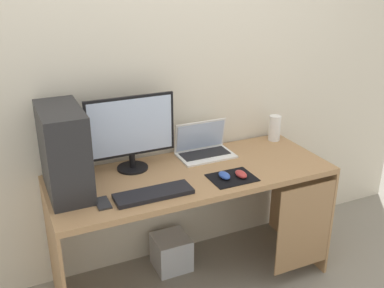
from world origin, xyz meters
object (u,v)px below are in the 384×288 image
Objects in this scene: monitor at (131,131)px; speaker at (275,128)px; laptop at (204,148)px; mouse_right at (241,174)px; mouse_left at (224,175)px; keyboard at (154,194)px; subwoofer at (171,252)px; pc_tower at (64,151)px; cell_phone at (103,203)px.

monitor is 1.05m from speaker.
laptop is 0.39m from mouse_right.
monitor is 1.49× the size of laptop.
keyboard is at bearing -177.38° from mouse_left.
mouse_right reaches higher than subwoofer.
mouse_left is 0.10m from mouse_right.
pc_tower is at bearing -170.99° from subwoofer.
pc_tower is 1.12× the size of keyboard.
keyboard reaches higher than subwoofer.
speaker is 0.72m from mouse_left.
pc_tower is 0.99m from mouse_right.
keyboard reaches higher than cell_phone.
monitor is 0.68m from mouse_right.
monitor is at bearing 142.01° from mouse_left.
cell_phone is at bearing 177.83° from mouse_right.
mouse_right is at bearing -48.76° from subwoofer.
mouse_right is at bearing -34.55° from monitor.
mouse_left is at bearing -97.21° from laptop.
cell_phone is at bearing -154.59° from laptop.
pc_tower reaches higher than subwoofer.
mouse_left is (0.44, 0.02, 0.01)m from keyboard.
mouse_right is (0.09, -0.02, 0.00)m from mouse_left.
keyboard is at bearing -141.66° from laptop.
mouse_left is at bearing 2.62° from keyboard.
mouse_left is at bearing -0.43° from cell_phone.
mouse_left reaches higher than subwoofer.
keyboard is (0.40, -0.24, -0.22)m from pc_tower.
pc_tower is 4.90× the size of mouse_right.
monitor is at bearing 89.99° from keyboard.
cell_phone reaches higher than subwoofer.
speaker is (1.04, 0.05, -0.15)m from monitor.
laptop is at bearing 8.92° from pc_tower.
laptop reaches higher than subwoofer.
monitor is 0.92m from subwoofer.
speaker is at bearing 21.48° from keyboard.
monitor is 4.04× the size of cell_phone.
pc_tower is at bearing 148.80° from keyboard.
mouse_left and mouse_right have the same top height.
mouse_right is at bearing -0.54° from keyboard.
subwoofer is at bearing 32.68° from cell_phone.
laptop is at bearing -177.13° from speaker.
laptop is 0.83m from cell_phone.
mouse_left is at bearing -14.90° from pc_tower.
subwoofer is (-0.26, -0.04, -0.70)m from laptop.
keyboard is 4.38× the size of mouse_right.
subwoofer is at bearing 9.01° from pc_tower.
cell_phone is 0.88m from subwoofer.
keyboard is at bearing -158.52° from speaker.
laptop is at bearing 82.79° from mouse_left.
subwoofer is at bearing 123.03° from mouse_left.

